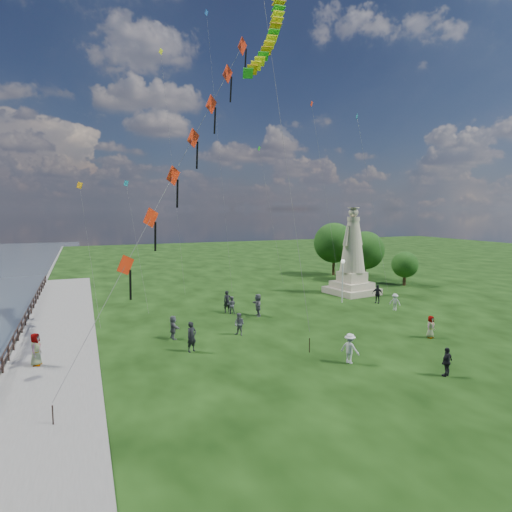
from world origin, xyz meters
name	(u,v)px	position (x,y,z in m)	size (l,w,h in m)	color
waterfront	(32,356)	(-15.24, 8.99, -0.06)	(200.00, 200.00, 1.51)	#2F3C47
statue	(352,261)	(13.59, 17.47, 3.37)	(5.00, 5.00, 8.93)	tan
lamppost	(343,271)	(10.28, 14.24, 2.94)	(0.38, 0.38, 4.08)	silver
tree_row	(351,247)	(19.35, 26.09, 3.92)	(7.47, 13.89, 6.96)	#382314
person_0	(192,337)	(-6.14, 5.87, 0.94)	(0.68, 0.45, 1.88)	black
person_1	(239,324)	(-2.26, 7.97, 0.79)	(0.76, 0.47, 1.57)	#595960
person_2	(350,348)	(1.73, 0.54, 0.86)	(1.11, 0.58, 1.73)	silver
person_3	(447,362)	(5.33, -3.00, 0.78)	(0.91, 0.47, 1.56)	black
person_4	(431,327)	(9.62, 2.53, 0.76)	(0.75, 0.46, 1.53)	#595960
person_5	(173,327)	(-6.68, 8.91, 0.80)	(1.49, 0.64, 1.60)	#595960
person_6	(227,301)	(-0.91, 14.70, 0.92)	(0.67, 0.44, 1.84)	black
person_7	(232,305)	(-0.74, 14.10, 0.73)	(0.71, 0.44, 1.47)	#595960
person_8	(395,302)	(12.79, 9.89, 0.73)	(0.94, 0.48, 1.45)	silver
person_9	(377,294)	(13.17, 12.78, 0.86)	(1.01, 0.52, 1.72)	black
person_10	(36,351)	(-14.76, 6.59, 0.91)	(0.89, 0.55, 1.82)	#595960
person_11	(258,305)	(1.00, 12.50, 0.92)	(1.71, 0.74, 1.84)	#595960
red_kite_train	(192,144)	(-6.24, 4.63, 12.32)	(12.00, 9.35, 19.79)	black
small_kites	(232,146)	(2.77, 23.76, 15.24)	(30.16, 17.18, 29.79)	teal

